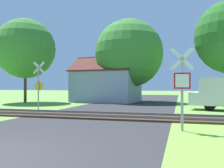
# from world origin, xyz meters

# --- Properties ---
(road_asphalt) EXTENTS (7.91, 80.00, 0.01)m
(road_asphalt) POSITION_xyz_m (0.00, 2.00, 0.00)
(road_asphalt) COLOR #2D2D30
(road_asphalt) RESTS_ON ground
(rail_track) EXTENTS (60.00, 2.60, 0.22)m
(rail_track) POSITION_xyz_m (0.00, 8.01, 0.06)
(rail_track) COLOR #422D1E
(rail_track) RESTS_ON ground
(stop_sign_near) EXTENTS (0.88, 0.16, 3.14)m
(stop_sign_near) POSITION_xyz_m (4.40, 4.70, 1.78)
(stop_sign_near) COLOR #9E9EA5
(stop_sign_near) RESTS_ON ground
(crossing_sign_far) EXTENTS (0.88, 0.15, 3.40)m
(crossing_sign_far) POSITION_xyz_m (-5.23, 10.48, 1.89)
(crossing_sign_far) COLOR #9E9EA5
(crossing_sign_far) RESTS_ON ground
(house) EXTENTS (7.27, 5.93, 4.87)m
(house) POSITION_xyz_m (-3.32, 20.62, 1.79)
(house) COLOR #99A3B7
(house) RESTS_ON ground
(tree_left) EXTENTS (6.05, 6.05, 8.49)m
(tree_left) POSITION_xyz_m (-10.86, 17.07, 5.47)
(tree_left) COLOR #513823
(tree_left) RESTS_ON ground
(tree_center) EXTENTS (7.20, 7.20, 8.72)m
(tree_center) POSITION_xyz_m (-0.92, 20.91, 5.12)
(tree_center) COLOR #513823
(tree_center) RESTS_ON ground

